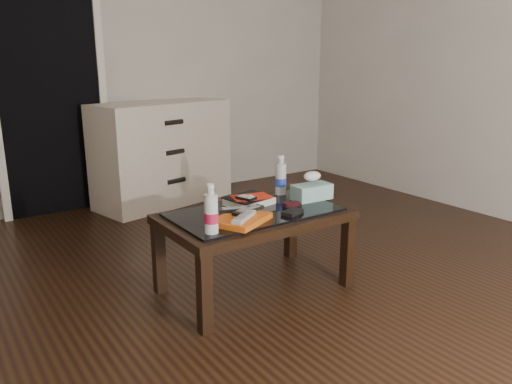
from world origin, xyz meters
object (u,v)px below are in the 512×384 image
Objects in this scene: dresser at (162,153)px; water_bottle_right at (281,175)px; textbook at (249,201)px; water_bottle_left at (211,209)px; tissue_box at (312,192)px; coffee_table at (255,222)px.

dresser reaches higher than water_bottle_right.
water_bottle_left reaches higher than textbook.
dresser reaches higher than tissue_box.
coffee_table is 4.35× the size of tissue_box.
coffee_table is at bearing -177.24° from tissue_box.
water_bottle_left and water_bottle_right have the same top height.
textbook is 1.05× the size of water_bottle_left.
dresser reaches higher than textbook.
tissue_box reaches higher than coffee_table.
tissue_box is (0.09, -1.92, 0.06)m from dresser.
dresser is (0.32, 1.92, 0.05)m from coffee_table.
coffee_table is 0.42m from water_bottle_right.
textbook is 0.31m from water_bottle_right.
tissue_box reaches higher than textbook.
water_bottle_right is (0.01, -1.73, 0.13)m from dresser.
water_bottle_right is 1.03× the size of tissue_box.
coffee_table is 0.42m from tissue_box.
coffee_table is at bearing -148.91° from water_bottle_right.
textbook is 1.09× the size of tissue_box.
tissue_box is (0.40, -0.00, 0.11)m from coffee_table.
dresser is 5.38× the size of water_bottle_right.
dresser is 5.13× the size of textbook.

